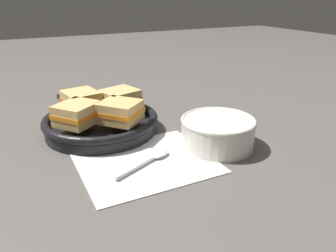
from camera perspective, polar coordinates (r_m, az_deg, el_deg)
The scene contains 9 objects.
ground_plane at distance 0.71m, azimuth 0.75°, elevation -3.69°, with size 4.00×4.00×0.00m, color #56514C.
napkin at distance 0.65m, azimuth -3.88°, elevation -6.20°, with size 0.25×0.22×0.00m.
soup_bowl at distance 0.70m, azimuth 8.64°, elevation -0.82°, with size 0.16×0.16×0.06m.
spoon at distance 0.65m, azimuth -2.63°, elevation -5.47°, with size 0.14×0.08×0.01m.
skillet at distance 0.79m, azimuth -11.63°, elevation 0.51°, with size 0.27×0.38×0.04m.
sandwich_near_left at distance 0.82m, azimuth -14.87°, elevation 4.29°, with size 0.09×0.10×0.05m.
sandwich_near_right at distance 0.74m, azimuth -15.55°, elevation 2.07°, with size 0.12×0.11×0.05m.
sandwich_far_left at distance 0.73m, azimuth -8.36°, elevation 2.49°, with size 0.11×0.12×0.05m.
sandwich_far_right at distance 0.82m, azimuth -8.42°, elevation 4.68°, with size 0.10×0.10×0.05m.
Camera 1 is at (-0.29, -0.56, 0.31)m, focal length 35.00 mm.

